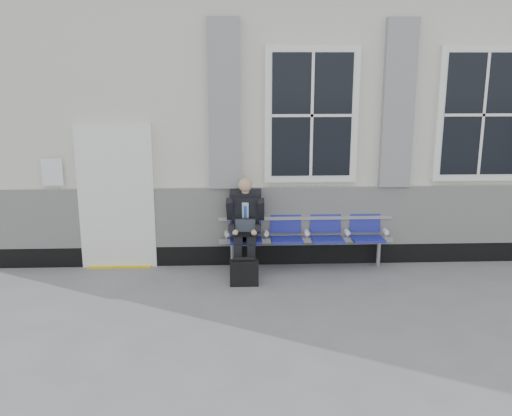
{
  "coord_description": "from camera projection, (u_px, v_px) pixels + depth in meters",
  "views": [
    {
      "loc": [
        -3.3,
        -6.78,
        2.93
      ],
      "look_at": [
        -2.97,
        0.9,
        1.02
      ],
      "focal_mm": 40.0,
      "sensor_mm": 36.0,
      "label": 1
    }
  ],
  "objects": [
    {
      "name": "businessman",
      "position": [
        245.0,
        221.0,
        8.26
      ],
      "size": [
        0.56,
        0.76,
        1.39
      ],
      "color": "black",
      "rests_on": "ground"
    },
    {
      "name": "ground",
      "position": [
        487.0,
        298.0,
        7.41
      ],
      "size": [
        70.0,
        70.0,
        0.0
      ],
      "primitive_type": "plane",
      "color": "slate",
      "rests_on": "ground"
    },
    {
      "name": "bench",
      "position": [
        306.0,
        231.0,
        8.47
      ],
      "size": [
        2.6,
        0.47,
        0.91
      ],
      "color": "#9EA0A3",
      "rests_on": "ground"
    },
    {
      "name": "station_building",
      "position": [
        414.0,
        107.0,
        10.24
      ],
      "size": [
        14.4,
        4.4,
        4.49
      ],
      "color": "beige",
      "rests_on": "ground"
    },
    {
      "name": "briefcase",
      "position": [
        244.0,
        272.0,
        7.82
      ],
      "size": [
        0.39,
        0.17,
        0.4
      ],
      "color": "black",
      "rests_on": "ground"
    }
  ]
}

